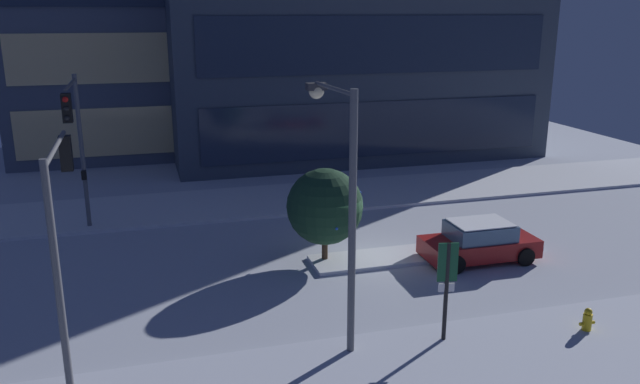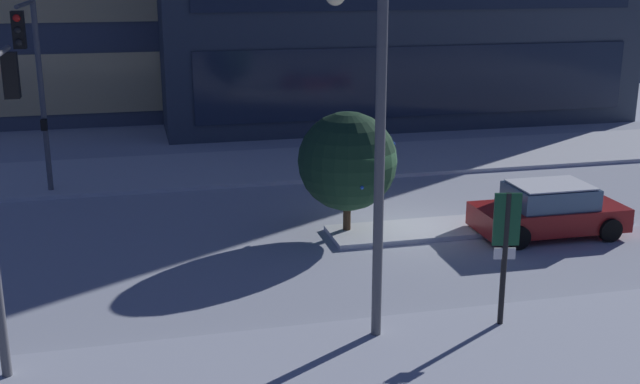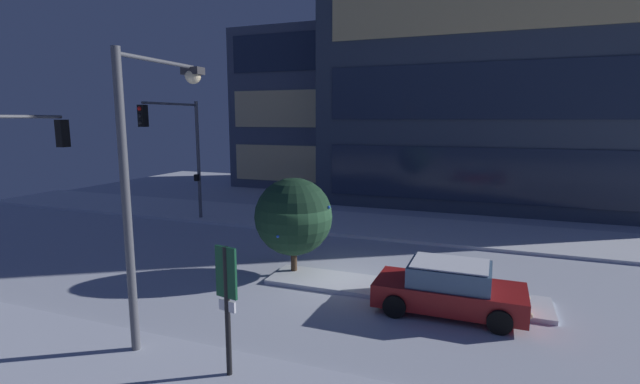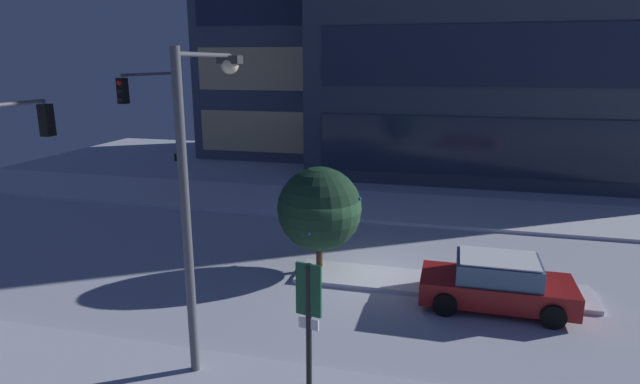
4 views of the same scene
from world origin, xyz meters
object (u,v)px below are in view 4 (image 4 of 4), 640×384
(car_near, at_px, (497,283))
(street_lamp_arched, at_px, (201,161))
(traffic_light_corner_far_left, at_px, (158,117))
(parking_info_sign, at_px, (309,314))
(decorated_tree_median, at_px, (319,209))

(car_near, relative_size, street_lamp_arched, 0.61)
(traffic_light_corner_far_left, xyz_separation_m, street_lamp_arched, (7.32, -10.42, 0.26))
(parking_info_sign, bearing_deg, decorated_tree_median, 23.95)
(parking_info_sign, relative_size, decorated_tree_median, 0.84)
(parking_info_sign, bearing_deg, traffic_light_corner_far_left, 52.77)
(street_lamp_arched, height_order, decorated_tree_median, street_lamp_arched)
(street_lamp_arched, bearing_deg, parking_info_sign, -113.99)
(decorated_tree_median, bearing_deg, parking_info_sign, -77.62)
(traffic_light_corner_far_left, relative_size, parking_info_sign, 2.19)
(car_near, distance_m, traffic_light_corner_far_left, 15.86)
(parking_info_sign, bearing_deg, street_lamp_arched, 80.28)
(car_near, relative_size, decorated_tree_median, 1.22)
(car_near, height_order, street_lamp_arched, street_lamp_arched)
(car_near, xyz_separation_m, street_lamp_arched, (-6.80, -4.25, 4.00))
(traffic_light_corner_far_left, relative_size, decorated_tree_median, 1.85)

